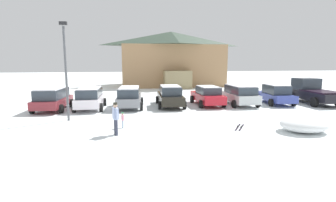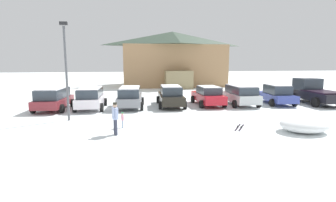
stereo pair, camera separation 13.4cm
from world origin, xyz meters
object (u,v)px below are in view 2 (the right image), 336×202
object	(u,v)px
pickup_truck	(313,92)
skier_adult_in_blue_parka	(115,117)
pair_of_skis	(240,127)
parked_grey_wagon	(130,97)
parked_red_sedan	(208,96)
parked_blue_hatchback	(276,94)
ski_lodge	(173,59)
parked_maroon_van	(53,98)
parked_silver_wagon	(241,94)
parked_black_sedan	(171,96)
lamp_post	(66,67)
parked_white_suv	(91,97)
skier_child_in_pink_snowsuit	(122,119)
plowed_snow_pile	(304,125)

from	to	relation	value
pickup_truck	skier_adult_in_blue_parka	world-z (taller)	pickup_truck
skier_adult_in_blue_parka	pair_of_skis	distance (m)	6.90
pickup_truck	parked_grey_wagon	bearing A→B (deg)	179.51
parked_red_sedan	parked_blue_hatchback	world-z (taller)	parked_blue_hatchback
ski_lodge	parked_maroon_van	world-z (taller)	ski_lodge
parked_red_sedan	parked_silver_wagon	distance (m)	2.74
ski_lodge	parked_maroon_van	xyz separation A→B (m)	(-12.22, -18.74, -3.13)
parked_maroon_van	parked_black_sedan	xyz separation A→B (m)	(9.08, 0.38, -0.05)
parked_grey_wagon	lamp_post	size ratio (longest dim) A/B	0.73
parked_white_suv	skier_adult_in_blue_parka	world-z (taller)	parked_white_suv
parked_white_suv	skier_child_in_pink_snowsuit	xyz separation A→B (m)	(2.59, -6.33, -0.40)
pair_of_skis	plowed_snow_pile	bearing A→B (deg)	-24.28
parked_silver_wagon	parked_blue_hatchback	xyz separation A→B (m)	(3.33, 0.16, -0.06)
parked_black_sedan	skier_adult_in_blue_parka	bearing A→B (deg)	-117.00
parked_grey_wagon	parked_silver_wagon	bearing A→B (deg)	-0.94
parked_red_sedan	parked_maroon_van	bearing A→B (deg)	-178.18
parked_red_sedan	skier_adult_in_blue_parka	xyz separation A→B (m)	(-7.25, -7.99, 0.12)
skier_child_in_pink_snowsuit	parked_maroon_van	bearing A→B (deg)	130.52
parked_black_sedan	ski_lodge	bearing A→B (deg)	80.30
skier_adult_in_blue_parka	pair_of_skis	xyz separation A→B (m)	(6.82, 0.47, -0.92)
parked_grey_wagon	parked_blue_hatchback	bearing A→B (deg)	0.02
parked_blue_hatchback	skier_adult_in_blue_parka	size ratio (longest dim) A/B	2.69
pickup_truck	pair_of_skis	xyz separation A→B (m)	(-9.86, -7.18, -0.97)
skier_child_in_pink_snowsuit	pickup_truck	bearing A→B (deg)	21.02
parked_maroon_van	pickup_truck	size ratio (longest dim) A/B	0.80
parked_black_sedan	parked_blue_hatchback	xyz separation A→B (m)	(9.24, -0.19, -0.01)
parked_maroon_van	skier_child_in_pink_snowsuit	xyz separation A→B (m)	(5.33, -6.24, -0.41)
parked_white_suv	parked_grey_wagon	size ratio (longest dim) A/B	0.98
parked_white_suv	plowed_snow_pile	world-z (taller)	parked_white_suv
parked_silver_wagon	skier_child_in_pink_snowsuit	bearing A→B (deg)	-147.00
parked_white_suv	skier_child_in_pink_snowsuit	distance (m)	6.85
ski_lodge	skier_child_in_pink_snowsuit	bearing A→B (deg)	-105.42
parked_white_suv	pair_of_skis	distance (m)	11.65
plowed_snow_pile	pair_of_skis	bearing A→B (deg)	155.72
parked_white_suv	parked_silver_wagon	world-z (taller)	parked_silver_wagon
parked_blue_hatchback	pair_of_skis	xyz separation A→B (m)	(-6.49, -7.32, -0.83)
parked_blue_hatchback	skier_child_in_pink_snowsuit	distance (m)	14.50
parked_red_sedan	pickup_truck	xyz separation A→B (m)	(9.42, -0.34, 0.17)
parked_white_suv	parked_blue_hatchback	distance (m)	15.58
plowed_snow_pile	parked_silver_wagon	bearing A→B (deg)	88.89
parked_grey_wagon	parked_red_sedan	size ratio (longest dim) A/B	0.99
parked_red_sedan	parked_blue_hatchback	xyz separation A→B (m)	(6.05, -0.20, 0.02)
parked_maroon_van	pair_of_skis	size ratio (longest dim) A/B	2.84
ski_lodge	parked_black_sedan	world-z (taller)	ski_lodge
lamp_post	parked_black_sedan	bearing A→B (deg)	30.52
ski_lodge	plowed_snow_pile	xyz separation A→B (m)	(2.60, -27.22, -3.65)
pair_of_skis	plowed_snow_pile	distance (m)	3.30
pickup_truck	pair_of_skis	world-z (taller)	pickup_truck
lamp_post	parked_silver_wagon	bearing A→B (deg)	16.52
ski_lodge	pair_of_skis	xyz separation A→B (m)	(-0.39, -25.87, -4.02)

